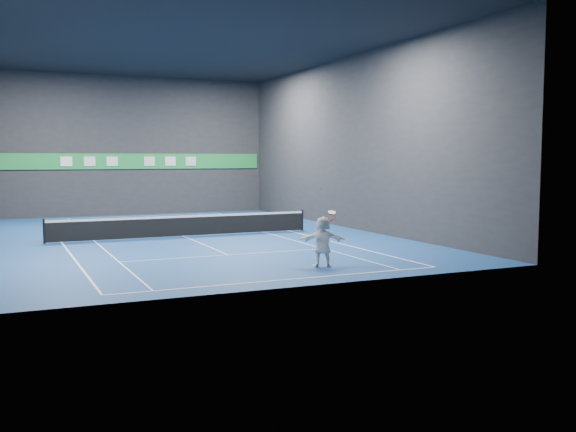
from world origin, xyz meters
name	(u,v)px	position (x,y,z in m)	size (l,w,h in m)	color
ground	(184,236)	(0.00, 0.00, 0.00)	(26.00, 26.00, 0.00)	navy
ceiling	(181,43)	(0.00, 0.00, 9.00)	(26.00, 26.00, 0.00)	black
wall_back	(130,146)	(0.00, 13.00, 4.50)	(18.00, 0.10, 9.00)	#262629
wall_front	(304,129)	(0.00, -13.00, 4.50)	(18.00, 0.10, 9.00)	#262629
wall_right	(351,143)	(9.00, 0.00, 4.50)	(0.10, 26.00, 9.00)	#262629
baseline_near	(288,279)	(0.00, -11.89, 0.00)	(10.98, 0.08, 0.01)	white
baseline_far	(135,216)	(0.00, 11.89, 0.00)	(10.98, 0.08, 0.01)	white
sideline_doubles_left	(62,243)	(-5.49, 0.00, 0.00)	(0.08, 23.78, 0.01)	white
sideline_doubles_right	(290,231)	(5.49, 0.00, 0.00)	(0.08, 23.78, 0.01)	white
sideline_singles_left	(94,241)	(-4.11, 0.00, 0.00)	(0.06, 23.78, 0.01)	white
sideline_singles_right	(265,232)	(4.11, 0.00, 0.00)	(0.06, 23.78, 0.01)	white
service_line_near	(229,255)	(0.00, -6.40, 0.00)	(8.23, 0.06, 0.01)	white
service_line_far	(154,224)	(0.00, 6.40, 0.00)	(8.23, 0.06, 0.01)	white
center_service_line	(184,236)	(0.00, 0.00, 0.00)	(0.06, 12.80, 0.01)	white
player	(323,241)	(2.06, -10.22, 0.86)	(1.60, 0.51, 1.72)	white
tennis_ball	(320,190)	(1.94, -10.27, 2.64)	(0.06, 0.06, 0.06)	#BDE526
tennis_net	(184,225)	(0.00, 0.00, 0.54)	(12.50, 0.10, 1.07)	black
sponsor_banner	(131,161)	(0.00, 12.93, 3.50)	(17.64, 0.11, 1.00)	#1F903C
tennis_racket	(331,218)	(2.41, -10.18, 1.65)	(0.40, 0.32, 0.63)	red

